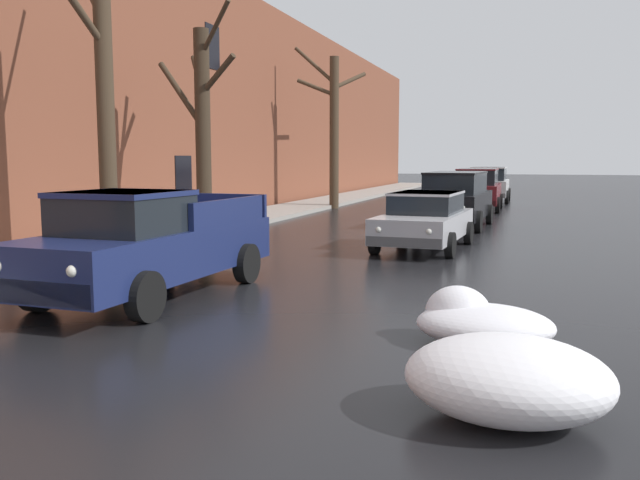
{
  "coord_description": "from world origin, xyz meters",
  "views": [
    {
      "loc": [
        4.3,
        -0.15,
        2.25
      ],
      "look_at": [
        0.79,
        10.7,
        0.86
      ],
      "focal_mm": 37.48,
      "sensor_mm": 36.0,
      "label": 1
    }
  ],
  "objects_px": {
    "bare_tree_second_along_sidewalk": "(103,92)",
    "bare_tree_far_down_block": "(333,126)",
    "suv_black_parked_kerbside_mid": "(456,197)",
    "suv_white_queued_behind_truck": "(489,183)",
    "sedan_silver_parked_kerbside_close": "(425,219)",
    "pickup_truck_darkblue_approaching_near_lane": "(148,244)",
    "suv_maroon_parked_far_down_block": "(477,188)",
    "bare_tree_mid_block": "(202,127)"
  },
  "relations": [
    {
      "from": "bare_tree_mid_block",
      "to": "bare_tree_far_down_block",
      "type": "bearing_deg",
      "value": 90.07
    },
    {
      "from": "bare_tree_mid_block",
      "to": "suv_black_parked_kerbside_mid",
      "type": "height_order",
      "value": "bare_tree_mid_block"
    },
    {
      "from": "bare_tree_far_down_block",
      "to": "suv_black_parked_kerbside_mid",
      "type": "bearing_deg",
      "value": -47.76
    },
    {
      "from": "bare_tree_second_along_sidewalk",
      "to": "bare_tree_far_down_block",
      "type": "distance_m",
      "value": 16.93
    },
    {
      "from": "bare_tree_second_along_sidewalk",
      "to": "sedan_silver_parked_kerbside_close",
      "type": "distance_m",
      "value": 8.09
    },
    {
      "from": "bare_tree_mid_block",
      "to": "bare_tree_far_down_block",
      "type": "height_order",
      "value": "bare_tree_far_down_block"
    },
    {
      "from": "pickup_truck_darkblue_approaching_near_lane",
      "to": "suv_maroon_parked_far_down_block",
      "type": "relative_size",
      "value": 1.2
    },
    {
      "from": "bare_tree_mid_block",
      "to": "suv_white_queued_behind_truck",
      "type": "bearing_deg",
      "value": 71.42
    },
    {
      "from": "bare_tree_mid_block",
      "to": "pickup_truck_darkblue_approaching_near_lane",
      "type": "relative_size",
      "value": 1.18
    },
    {
      "from": "pickup_truck_darkblue_approaching_near_lane",
      "to": "suv_maroon_parked_far_down_block",
      "type": "height_order",
      "value": "suv_maroon_parked_far_down_block"
    },
    {
      "from": "suv_maroon_parked_far_down_block",
      "to": "suv_white_queued_behind_truck",
      "type": "bearing_deg",
      "value": 89.19
    },
    {
      "from": "suv_black_parked_kerbside_mid",
      "to": "suv_maroon_parked_far_down_block",
      "type": "xyz_separation_m",
      "value": [
        0.07,
        7.56,
        -0.0
      ]
    },
    {
      "from": "bare_tree_mid_block",
      "to": "suv_maroon_parked_far_down_block",
      "type": "bearing_deg",
      "value": 64.23
    },
    {
      "from": "bare_tree_second_along_sidewalk",
      "to": "pickup_truck_darkblue_approaching_near_lane",
      "type": "distance_m",
      "value": 4.86
    },
    {
      "from": "pickup_truck_darkblue_approaching_near_lane",
      "to": "suv_black_parked_kerbside_mid",
      "type": "xyz_separation_m",
      "value": [
        3.45,
        12.87,
        0.11
      ]
    },
    {
      "from": "sedan_silver_parked_kerbside_close",
      "to": "suv_white_queued_behind_truck",
      "type": "height_order",
      "value": "suv_white_queued_behind_truck"
    },
    {
      "from": "sedan_silver_parked_kerbside_close",
      "to": "suv_black_parked_kerbside_mid",
      "type": "relative_size",
      "value": 0.92
    },
    {
      "from": "sedan_silver_parked_kerbside_close",
      "to": "bare_tree_mid_block",
      "type": "bearing_deg",
      "value": 179.82
    },
    {
      "from": "sedan_silver_parked_kerbside_close",
      "to": "suv_black_parked_kerbside_mid",
      "type": "bearing_deg",
      "value": 88.93
    },
    {
      "from": "sedan_silver_parked_kerbside_close",
      "to": "suv_maroon_parked_far_down_block",
      "type": "xyz_separation_m",
      "value": [
        0.18,
        13.16,
        0.23
      ]
    },
    {
      "from": "bare_tree_mid_block",
      "to": "pickup_truck_darkblue_approaching_near_lane",
      "type": "bearing_deg",
      "value": -68.85
    },
    {
      "from": "pickup_truck_darkblue_approaching_near_lane",
      "to": "sedan_silver_parked_kerbside_close",
      "type": "xyz_separation_m",
      "value": [
        3.35,
        7.27,
        -0.13
      ]
    },
    {
      "from": "pickup_truck_darkblue_approaching_near_lane",
      "to": "suv_black_parked_kerbside_mid",
      "type": "relative_size",
      "value": 1.1
    },
    {
      "from": "bare_tree_second_along_sidewalk",
      "to": "sedan_silver_parked_kerbside_close",
      "type": "height_order",
      "value": "bare_tree_second_along_sidewalk"
    },
    {
      "from": "bare_tree_far_down_block",
      "to": "suv_white_queued_behind_truck",
      "type": "height_order",
      "value": "bare_tree_far_down_block"
    },
    {
      "from": "suv_maroon_parked_far_down_block",
      "to": "suv_white_queued_behind_truck",
      "type": "relative_size",
      "value": 1.01
    },
    {
      "from": "bare_tree_mid_block",
      "to": "suv_white_queued_behind_truck",
      "type": "height_order",
      "value": "bare_tree_mid_block"
    },
    {
      "from": "bare_tree_mid_block",
      "to": "pickup_truck_darkblue_approaching_near_lane",
      "type": "distance_m",
      "value": 8.13
    },
    {
      "from": "bare_tree_far_down_block",
      "to": "sedan_silver_parked_kerbside_close",
      "type": "height_order",
      "value": "bare_tree_far_down_block"
    },
    {
      "from": "pickup_truck_darkblue_approaching_near_lane",
      "to": "suv_black_parked_kerbside_mid",
      "type": "bearing_deg",
      "value": 74.99
    },
    {
      "from": "bare_tree_mid_block",
      "to": "suv_black_parked_kerbside_mid",
      "type": "bearing_deg",
      "value": 41.66
    },
    {
      "from": "sedan_silver_parked_kerbside_close",
      "to": "bare_tree_far_down_block",
      "type": "bearing_deg",
      "value": 116.27
    },
    {
      "from": "suv_black_parked_kerbside_mid",
      "to": "suv_white_queued_behind_truck",
      "type": "distance_m",
      "value": 13.54
    },
    {
      "from": "suv_white_queued_behind_truck",
      "to": "sedan_silver_parked_kerbside_close",
      "type": "bearing_deg",
      "value": -90.79
    },
    {
      "from": "bare_tree_second_along_sidewalk",
      "to": "suv_white_queued_behind_truck",
      "type": "distance_m",
      "value": 24.55
    },
    {
      "from": "sedan_silver_parked_kerbside_close",
      "to": "suv_black_parked_kerbside_mid",
      "type": "xyz_separation_m",
      "value": [
        0.1,
        5.6,
        0.24
      ]
    },
    {
      "from": "bare_tree_second_along_sidewalk",
      "to": "bare_tree_far_down_block",
      "type": "height_order",
      "value": "bare_tree_far_down_block"
    },
    {
      "from": "sedan_silver_parked_kerbside_close",
      "to": "suv_white_queued_behind_truck",
      "type": "xyz_separation_m",
      "value": [
        0.26,
        19.14,
        0.23
      ]
    },
    {
      "from": "bare_tree_far_down_block",
      "to": "bare_tree_mid_block",
      "type": "bearing_deg",
      "value": -89.93
    },
    {
      "from": "bare_tree_second_along_sidewalk",
      "to": "suv_maroon_parked_far_down_block",
      "type": "bearing_deg",
      "value": 70.25
    },
    {
      "from": "bare_tree_mid_block",
      "to": "suv_black_parked_kerbside_mid",
      "type": "xyz_separation_m",
      "value": [
        6.27,
        5.58,
        -2.12
      ]
    },
    {
      "from": "bare_tree_mid_block",
      "to": "bare_tree_far_down_block",
      "type": "xyz_separation_m",
      "value": [
        -0.02,
        12.5,
        0.6
      ]
    }
  ]
}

